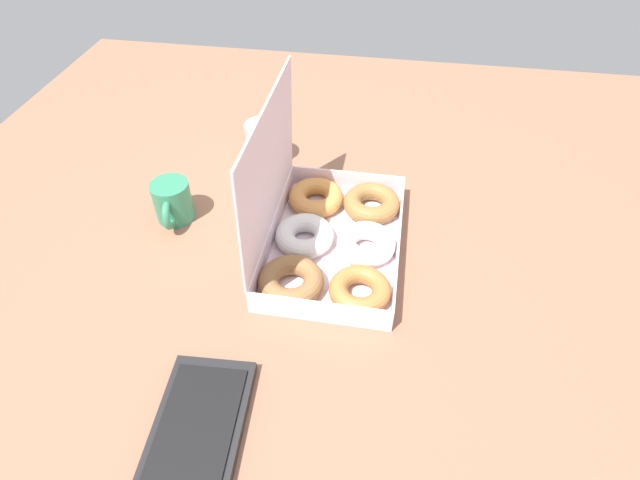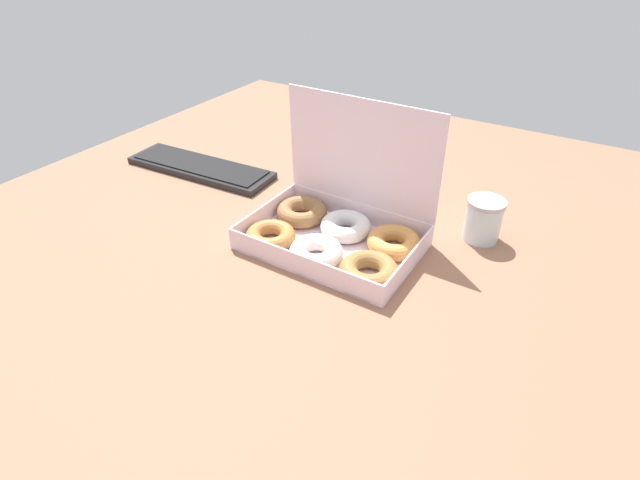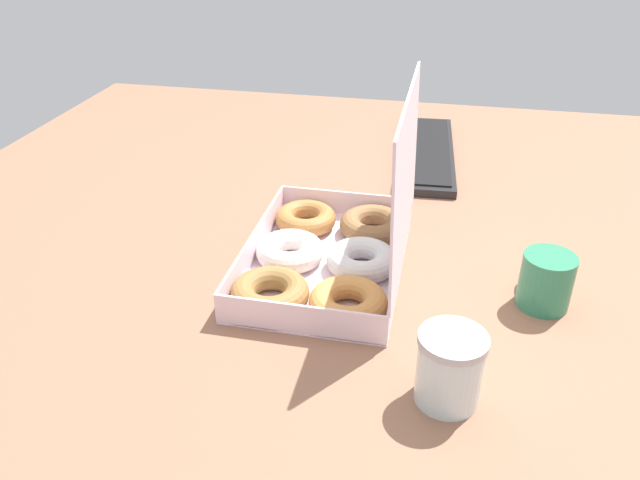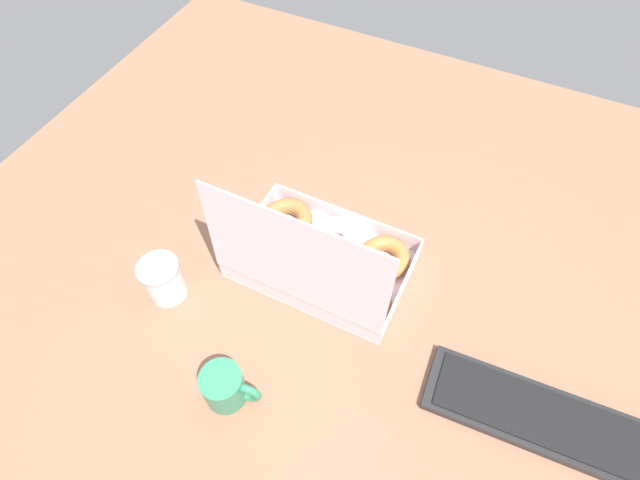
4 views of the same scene
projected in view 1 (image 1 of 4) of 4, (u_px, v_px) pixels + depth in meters
The scene contains 4 objects.
ground_plane at pixel (314, 254), 98.69cm from camera, with size 180.00×180.00×2.00cm, color #8F6048.
donut_box at pixel (329, 233), 96.66cm from camera, with size 40.75×28.79×30.10cm.
coffee_mug at pixel (172, 202), 101.99cm from camera, with size 11.17×7.79×8.57cm.
glass_jar at pixel (264, 143), 116.64cm from camera, with size 8.42×8.42×9.78cm.
Camera 1 is at (-67.90, -12.31, 69.61)cm, focal length 28.00 mm.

